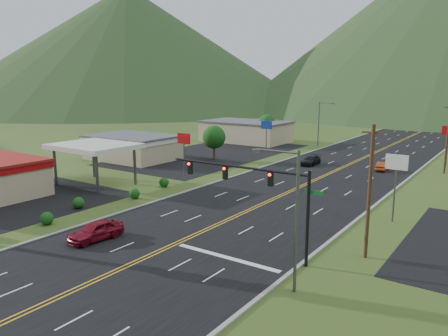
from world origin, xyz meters
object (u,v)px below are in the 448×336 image
Objects in this scene: streetlight_east at (292,212)px; gas_canopy at (94,147)px; car_red_far at (383,166)px; car_red_near at (96,231)px; streetlight_west at (320,121)px; car_dark_mid at (311,161)px; traffic_signal at (258,186)px.

gas_canopy is (-33.18, 12.00, -0.31)m from streetlight_east.
car_red_far is (-5.52, 42.10, -4.54)m from streetlight_east.
car_red_near is at bearing -176.28° from streetlight_east.
streetlight_west is 2.30× the size of car_red_far.
car_dark_mid is at bearing 58.88° from gas_canopy.
traffic_signal is at bearing 139.61° from streetlight_east.
car_red_far is at bearing 47.42° from gas_canopy.
gas_canopy is 2.10× the size of car_dark_mid.
gas_canopy reaches higher than car_red_far.
car_dark_mid is 10.74m from car_red_far.
streetlight_east is 43.61m from car_dark_mid.
car_red_near is at bearing 71.33° from car_red_far.
traffic_signal is at bearing -15.70° from gas_canopy.
gas_canopy is at bearing 164.30° from traffic_signal.
streetlight_west is (-22.86, 60.00, 0.00)m from streetlight_east.
car_red_far is at bearing 97.47° from streetlight_east.
traffic_signal is at bearing -73.66° from car_dark_mid.
car_red_near is (-12.49, -5.11, -4.52)m from traffic_signal.
traffic_signal is 38.32m from car_dark_mid.
streetlight_east reaches higher than car_dark_mid.
car_red_near is (16.00, -13.12, -4.07)m from gas_canopy.
car_red_near is at bearing -84.70° from streetlight_west.
car_dark_mid is at bearing 6.18° from car_red_far.
car_dark_mid is at bearing 111.79° from streetlight_east.
car_dark_mid is (6.75, -19.72, -4.49)m from streetlight_west.
car_red_near is 0.99× the size of car_dark_mid.
car_red_far is at bearing 8.63° from car_dark_mid.
gas_canopy is (-28.48, 8.00, -0.46)m from traffic_signal.
streetlight_east reaches higher than car_red_near.
car_dark_mid is 1.22× the size of car_red_far.
gas_canopy is 41.09m from car_red_far.
streetlight_west is at bearing 77.87° from gas_canopy.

